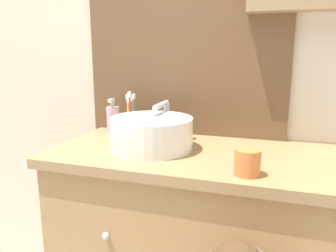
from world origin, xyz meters
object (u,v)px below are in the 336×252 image
object	(u,v)px
toothbrush_holder	(131,124)
drinking_cup	(247,162)
sink_basin	(152,132)
soap_dispenser	(113,120)

from	to	relation	value
toothbrush_holder	drinking_cup	bearing A→B (deg)	-32.64
toothbrush_holder	drinking_cup	world-z (taller)	toothbrush_holder
toothbrush_holder	drinking_cup	xyz separation A→B (m)	(0.53, -0.34, -0.01)
sink_basin	toothbrush_holder	xyz separation A→B (m)	(-0.16, 0.17, -0.01)
soap_dispenser	drinking_cup	world-z (taller)	soap_dispenser
toothbrush_holder	soap_dispenser	xyz separation A→B (m)	(-0.09, 0.00, 0.01)
drinking_cup	soap_dispenser	bearing A→B (deg)	151.26
soap_dispenser	sink_basin	bearing A→B (deg)	-33.51
toothbrush_holder	drinking_cup	distance (m)	0.63
sink_basin	soap_dispenser	xyz separation A→B (m)	(-0.25, 0.17, 0.00)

